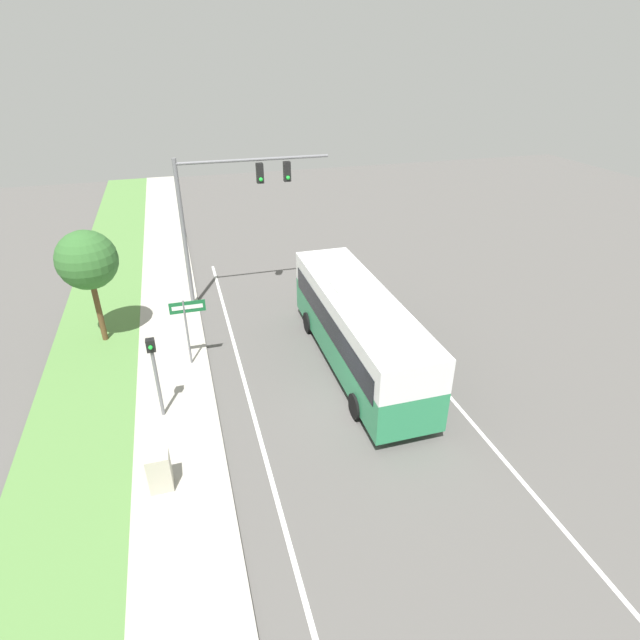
{
  "coord_description": "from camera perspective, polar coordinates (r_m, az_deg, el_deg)",
  "views": [
    {
      "loc": [
        -5.27,
        -13.35,
        11.37
      ],
      "look_at": [
        -0.25,
        3.69,
        1.73
      ],
      "focal_mm": 28.0,
      "sensor_mm": 36.0,
      "label": 1
    }
  ],
  "objects": [
    {
      "name": "lane_divider_near",
      "position": [
        17.62,
        -7.23,
        -11.97
      ],
      "size": [
        0.14,
        30.0,
        0.01
      ],
      "color": "silver",
      "rests_on": "ground_plane"
    },
    {
      "name": "signal_gantry",
      "position": [
        24.23,
        -10.72,
        13.18
      ],
      "size": [
        7.12,
        0.41,
        7.23
      ],
      "color": "slate",
      "rests_on": "ground_plane"
    },
    {
      "name": "utility_cabinet",
      "position": [
        15.62,
        -17.88,
        -16.17
      ],
      "size": [
        0.66,
        0.54,
        1.24
      ],
      "color": "#B7B29E",
      "rests_on": "sidewalk"
    },
    {
      "name": "sidewalk",
      "position": [
        17.53,
        -15.85,
        -13.05
      ],
      "size": [
        2.8,
        80.0,
        0.12
      ],
      "color": "#ADA89E",
      "rests_on": "ground_plane"
    },
    {
      "name": "pedestrian_signal",
      "position": [
        17.47,
        -18.39,
        -5.0
      ],
      "size": [
        0.28,
        0.34,
        3.18
      ],
      "color": "slate",
      "rests_on": "ground_plane"
    },
    {
      "name": "ground_plane",
      "position": [
        18.32,
        4.08,
        -9.98
      ],
      "size": [
        80.0,
        80.0,
        0.0
      ],
      "primitive_type": "plane",
      "color": "#565451"
    },
    {
      "name": "lane_divider_far",
      "position": [
        19.66,
        14.08,
        -7.85
      ],
      "size": [
        0.14,
        30.0,
        0.01
      ],
      "color": "silver",
      "rests_on": "ground_plane"
    },
    {
      "name": "grass_verge",
      "position": [
        17.99,
        -26.32,
        -14.15
      ],
      "size": [
        3.6,
        80.0,
        0.1
      ],
      "color": "#568442",
      "rests_on": "ground_plane"
    },
    {
      "name": "bus",
      "position": [
        19.68,
        4.37,
        -0.55
      ],
      "size": [
        2.63,
        10.2,
        3.38
      ],
      "color": "#2D8956",
      "rests_on": "ground_plane"
    },
    {
      "name": "roadside_tree",
      "position": [
        22.55,
        -25.08,
        6.17
      ],
      "size": [
        2.45,
        2.45,
        4.97
      ],
      "color": "brown",
      "rests_on": "grass_verge"
    },
    {
      "name": "street_sign",
      "position": [
        20.13,
        -14.91,
        0.0
      ],
      "size": [
        1.37,
        0.08,
        2.94
      ],
      "color": "slate",
      "rests_on": "ground_plane"
    }
  ]
}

